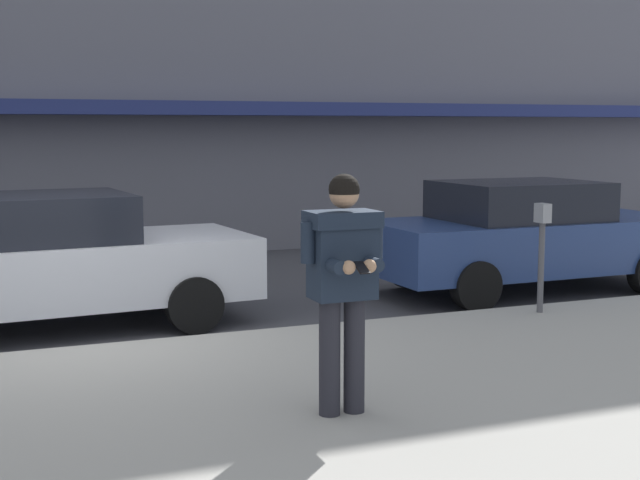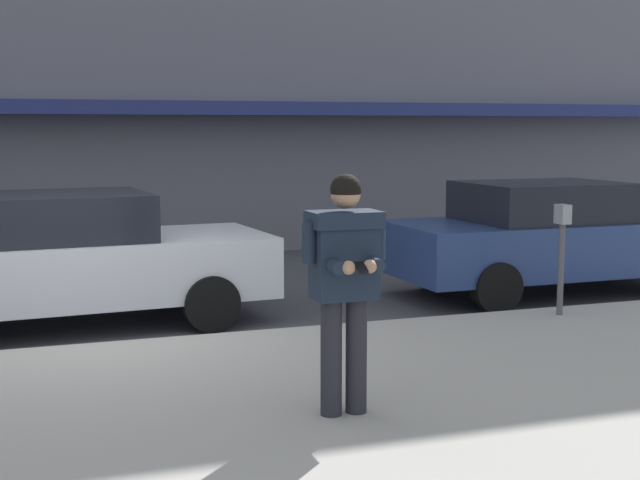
# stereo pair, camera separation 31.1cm
# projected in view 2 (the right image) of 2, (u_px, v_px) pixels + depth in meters

# --- Properties ---
(ground_plane) EXTENTS (80.00, 80.00, 0.00)m
(ground_plane) POSITION_uv_depth(u_px,v_px,m) (92.00, 352.00, 9.09)
(ground_plane) COLOR #3D3D42
(sidewalk) EXTENTS (32.00, 5.30, 0.14)m
(sidewalk) POSITION_uv_depth(u_px,v_px,m) (261.00, 421.00, 6.74)
(sidewalk) COLOR #99968E
(sidewalk) RESTS_ON ground
(curb_paint_line) EXTENTS (28.00, 0.12, 0.01)m
(curb_paint_line) POSITION_uv_depth(u_px,v_px,m) (188.00, 342.00, 9.47)
(curb_paint_line) COLOR silver
(curb_paint_line) RESTS_ON ground
(parked_sedan_mid) EXTENTS (4.61, 2.16, 1.54)m
(parked_sedan_mid) POSITION_uv_depth(u_px,v_px,m) (67.00, 259.00, 10.11)
(parked_sedan_mid) COLOR silver
(parked_sedan_mid) RESTS_ON ground
(parked_sedan_far) EXTENTS (4.53, 1.98, 1.54)m
(parked_sedan_far) POSITION_uv_depth(u_px,v_px,m) (550.00, 237.00, 12.14)
(parked_sedan_far) COLOR navy
(parked_sedan_far) RESTS_ON ground
(man_texting_on_phone) EXTENTS (0.65, 0.58, 1.81)m
(man_texting_on_phone) POSITION_uv_depth(u_px,v_px,m) (345.00, 268.00, 6.55)
(man_texting_on_phone) COLOR #23232B
(man_texting_on_phone) RESTS_ON sidewalk
(parking_meter) EXTENTS (0.12, 0.18, 1.27)m
(parking_meter) POSITION_uv_depth(u_px,v_px,m) (562.00, 243.00, 10.11)
(parking_meter) COLOR #4C4C51
(parking_meter) RESTS_ON sidewalk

